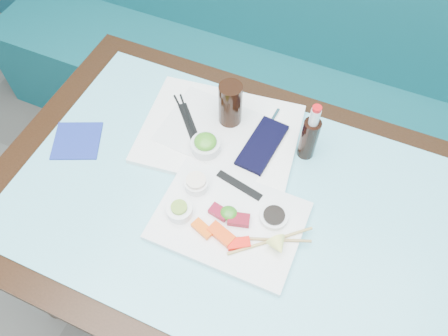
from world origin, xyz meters
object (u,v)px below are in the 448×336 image
at_px(booth_bench, 309,91).
at_px(seaweed_bowl, 206,146).
at_px(cola_bottle_body, 309,139).
at_px(sashimi_plate, 229,221).
at_px(serving_tray, 220,133).
at_px(blue_napkin, 77,141).
at_px(cola_glass, 230,104).
at_px(dining_table, 237,218).

xyz_separation_m(booth_bench, seaweed_bowl, (-0.15, -0.73, 0.42)).
bearing_deg(cola_bottle_body, sashimi_plate, -111.21).
xyz_separation_m(sashimi_plate, seaweed_bowl, (-0.15, 0.18, 0.02)).
distance_m(booth_bench, seaweed_bowl, 0.85).
bearing_deg(serving_tray, booth_bench, 70.25).
bearing_deg(booth_bench, sashimi_plate, -89.96).
bearing_deg(serving_tray, cola_bottle_body, 1.40).
bearing_deg(blue_napkin, booth_bench, 58.33).
bearing_deg(cola_glass, seaweed_bowl, -98.75).
bearing_deg(cola_bottle_body, blue_napkin, -159.96).
bearing_deg(cola_bottle_body, serving_tray, -170.99).
relative_size(cola_bottle_body, blue_napkin, 1.03).
relative_size(cola_glass, blue_napkin, 1.05).
relative_size(booth_bench, dining_table, 2.14).
height_order(seaweed_bowl, cola_bottle_body, cola_bottle_body).
xyz_separation_m(dining_table, serving_tray, (-0.14, 0.19, 0.10)).
xyz_separation_m(dining_table, blue_napkin, (-0.52, -0.00, 0.09)).
bearing_deg(sashimi_plate, seaweed_bowl, 129.71).
bearing_deg(serving_tray, sashimi_plate, -68.72).
distance_m(cola_glass, blue_napkin, 0.47).
xyz_separation_m(cola_glass, blue_napkin, (-0.39, -0.25, -0.09)).
distance_m(seaweed_bowl, cola_bottle_body, 0.29).
distance_m(serving_tray, seaweed_bowl, 0.08).
bearing_deg(seaweed_bowl, dining_table, -37.25).
distance_m(sashimi_plate, seaweed_bowl, 0.24).
bearing_deg(blue_napkin, sashimi_plate, -6.99).
height_order(seaweed_bowl, blue_napkin, seaweed_bowl).
xyz_separation_m(booth_bench, sashimi_plate, (0.00, -0.91, 0.39)).
distance_m(dining_table, serving_tray, 0.26).
relative_size(cola_glass, cola_bottle_body, 1.02).
distance_m(sashimi_plate, serving_tray, 0.29).
bearing_deg(blue_napkin, cola_bottle_body, 20.04).
relative_size(dining_table, seaweed_bowl, 16.44).
height_order(booth_bench, serving_tray, booth_bench).
relative_size(dining_table, serving_tray, 3.06).
bearing_deg(dining_table, blue_napkin, -179.79).
height_order(dining_table, sashimi_plate, sashimi_plate).
bearing_deg(dining_table, cola_bottle_body, 63.35).
relative_size(booth_bench, serving_tray, 6.56).
relative_size(booth_bench, blue_napkin, 22.11).
height_order(seaweed_bowl, cola_glass, cola_glass).
distance_m(serving_tray, cola_bottle_body, 0.27).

